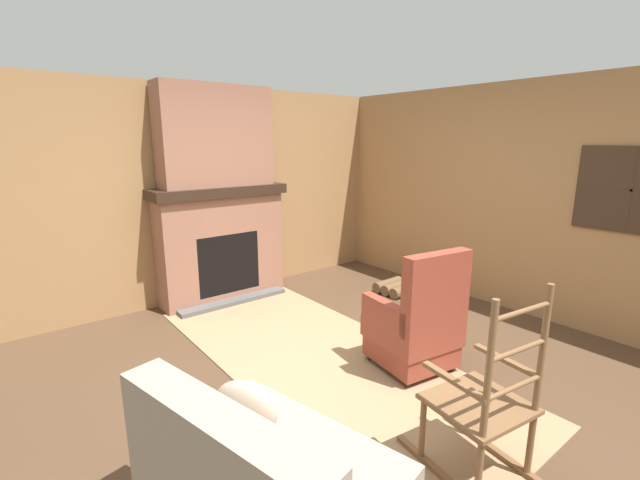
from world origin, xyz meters
name	(u,v)px	position (x,y,z in m)	size (l,w,h in m)	color
ground_plane	(343,372)	(0.00, 0.00, 0.00)	(14.00, 14.00, 0.00)	#4C3523
wood_panel_wall_left	(210,194)	(-2.44, 0.00, 1.25)	(0.06, 5.41, 2.50)	#9E7247
wood_panel_wall_back	(512,198)	(0.03, 2.44, 1.26)	(5.41, 0.09, 2.50)	#9E7247
fireplace_hearth	(222,244)	(-2.20, 0.00, 0.68)	(0.60, 1.57, 1.36)	#93604C
chimney_breast	(215,136)	(-2.21, 0.00, 1.92)	(0.35, 1.30, 1.12)	#93604C
area_rug	(321,358)	(-0.29, -0.01, 0.01)	(3.63, 1.55, 0.01)	#997A56
armchair	(416,327)	(0.33, 0.50, 0.38)	(0.71, 0.69, 1.06)	brown
rocking_chair	(484,411)	(1.32, -0.13, 0.41)	(0.86, 0.57, 1.17)	brown
firewood_stack	(396,287)	(-1.02, 1.79, 0.07)	(0.43, 0.46, 0.14)	brown
oil_lamp_vase	(167,182)	(-2.25, -0.57, 1.45)	(0.12, 0.12, 0.23)	#99B29E
storage_case	(229,179)	(-2.25, 0.16, 1.43)	(0.17, 0.27, 0.14)	black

